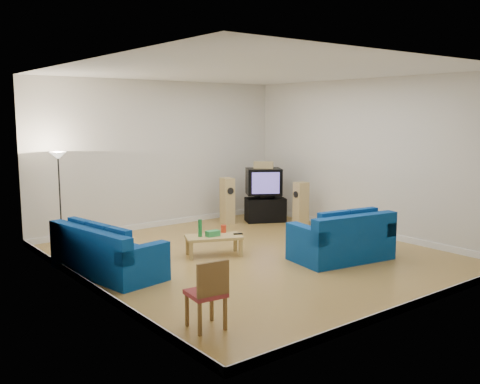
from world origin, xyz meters
TOP-DOWN VIEW (x-y plane):
  - room at (0.00, 0.00)m, footprint 6.01×6.51m
  - sofa_three_seat at (-2.50, 0.61)m, footprint 1.20×2.12m
  - sofa_loveseat at (1.06, -1.12)m, footprint 1.79×1.17m
  - coffee_table at (-0.52, 0.48)m, footprint 1.09×0.83m
  - bottle at (-0.75, 0.58)m, footprint 0.10×0.10m
  - tissue_box at (-0.55, 0.47)m, footprint 0.25×0.14m
  - red_canister at (-0.23, 0.59)m, footprint 0.14×0.14m
  - remote at (-0.12, 0.31)m, footprint 0.17×0.12m
  - tv_stand at (2.16, 2.23)m, footprint 1.03×0.85m
  - av_receiver at (2.16, 2.26)m, footprint 0.44×0.39m
  - television at (2.11, 2.23)m, footprint 0.97×0.90m
  - centre_speaker at (2.11, 2.24)m, footprint 0.43×0.44m
  - speaker_left at (1.30, 2.55)m, footprint 0.29×0.36m
  - speaker_right at (2.45, 1.35)m, footprint 0.32×0.24m
  - floor_lamp at (-2.45, 2.70)m, footprint 0.31×0.31m
  - dining_chair at (-2.46, -2.18)m, footprint 0.45×0.45m

SIDE VIEW (x-z plane):
  - tv_stand at x=2.16m, z-range 0.00..0.55m
  - sofa_three_seat at x=-2.50m, z-range -0.10..0.67m
  - coffee_table at x=-0.52m, z-range 0.13..0.48m
  - sofa_loveseat at x=1.06m, z-range -0.10..0.73m
  - remote at x=-0.12m, z-range 0.36..0.38m
  - tissue_box at x=-0.55m, z-range 0.36..0.45m
  - red_canister at x=-0.23m, z-range 0.36..0.49m
  - dining_chair at x=-2.46m, z-range 0.05..0.89m
  - speaker_right at x=2.45m, z-range 0.00..0.99m
  - bottle at x=-0.75m, z-range 0.36..0.66m
  - speaker_left at x=1.30m, z-range 0.00..1.05m
  - av_receiver at x=2.16m, z-range 0.55..0.64m
  - television at x=2.11m, z-range 0.64..1.24m
  - centre_speaker at x=2.11m, z-range 1.24..1.40m
  - floor_lamp at x=-2.45m, z-range 0.59..2.39m
  - room at x=0.00m, z-range -0.06..3.15m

